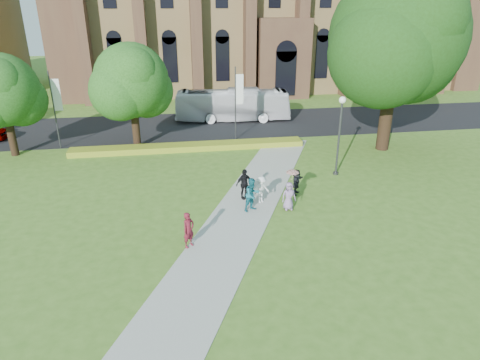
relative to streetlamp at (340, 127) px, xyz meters
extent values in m
plane|color=#436D20|center=(-7.50, -6.50, -3.30)|extent=(160.00, 160.00, 0.00)
cube|color=black|center=(-7.50, 13.50, -3.29)|extent=(160.00, 10.00, 0.02)
cube|color=#B2B2A8|center=(-7.50, -5.50, -3.28)|extent=(15.58, 28.54, 0.04)
cube|color=#ADAD22|center=(-9.50, 6.70, -3.07)|extent=(18.00, 1.40, 0.45)
cube|color=brown|center=(2.50, 33.50, 5.20)|extent=(52.00, 16.00, 17.00)
cube|color=brown|center=(-22.00, 26.50, 7.20)|extent=(3.50, 3.50, 21.00)
cube|color=brown|center=(27.00, 26.50, 7.20)|extent=(3.50, 3.50, 21.00)
cube|color=brown|center=(2.50, 24.50, 1.20)|extent=(6.00, 2.50, 9.00)
cylinder|color=#38383D|center=(0.00, 0.00, -0.90)|extent=(0.14, 0.14, 4.80)
sphere|color=white|center=(0.00, 0.00, 1.72)|extent=(0.44, 0.44, 0.44)
cylinder|color=#38383D|center=(0.00, 0.00, -3.22)|extent=(0.36, 0.36, 0.15)
cylinder|color=#332114|center=(5.50, 4.50, 0.00)|extent=(0.96, 0.96, 6.60)
sphere|color=#1B3A10|center=(5.50, 4.50, 5.10)|extent=(9.60, 9.60, 9.60)
cylinder|color=#332114|center=(-22.50, 7.50, -1.37)|extent=(0.56, 0.56, 3.85)
sphere|color=#1D4514|center=(-22.50, 7.50, 1.60)|extent=(5.20, 5.20, 5.20)
cylinder|color=#332114|center=(-13.50, 8.00, -1.23)|extent=(0.60, 0.60, 4.12)
sphere|color=#1D4514|center=(-13.50, 8.00, 1.95)|extent=(5.60, 5.60, 5.60)
cylinder|color=#38383D|center=(-5.50, 8.70, -0.30)|extent=(0.10, 0.10, 6.00)
cube|color=white|center=(-5.15, 8.70, 0.90)|extent=(0.60, 0.02, 2.40)
cylinder|color=#38383D|center=(-19.50, 8.70, -0.30)|extent=(0.10, 0.10, 6.00)
cube|color=white|center=(-19.15, 8.70, 0.90)|extent=(0.60, 0.02, 2.40)
imported|color=white|center=(-4.88, 14.87, -1.75)|extent=(11.11, 3.57, 3.04)
imported|color=maroon|center=(-10.16, -7.69, -2.38)|extent=(0.76, 0.74, 1.75)
imported|color=#176373|center=(-6.55, -4.47, -2.30)|extent=(1.16, 1.07, 1.91)
imported|color=silver|center=(-5.84, -3.49, -2.47)|extent=(1.16, 0.92, 1.57)
imported|color=black|center=(-6.72, -2.84, -2.34)|extent=(1.16, 0.84, 1.82)
imported|color=gray|center=(-4.53, -4.64, -2.45)|extent=(0.81, 0.56, 1.61)
imported|color=black|center=(-3.54, -2.69, -2.48)|extent=(1.15, 1.47, 1.55)
imported|color=#C88DA2|center=(-4.35, -4.54, -1.35)|extent=(0.82, 0.82, 0.60)
camera|label=1|loc=(-10.54, -25.28, 7.47)|focal=32.00mm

